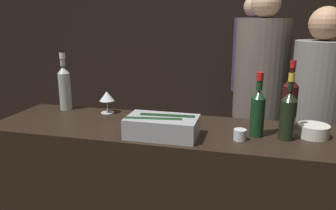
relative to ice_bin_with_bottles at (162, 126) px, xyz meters
name	(u,v)px	position (x,y,z in m)	size (l,w,h in m)	color
wall_back_chalkboard	(215,33)	(-0.01, 2.39, 0.36)	(6.40, 0.06, 2.80)	black
bar_counter	(167,206)	(-0.01, 0.14, -0.55)	(1.97, 0.55, 0.98)	black
ice_bin_with_bottles	(162,126)	(0.00, 0.00, 0.00)	(0.36, 0.20, 0.11)	#9EA0A5
bowl_white	(313,130)	(0.74, 0.18, -0.02)	(0.15, 0.15, 0.06)	silver
wine_glass	(107,97)	(-0.45, 0.32, 0.05)	(0.09, 0.09, 0.14)	silver
candle_votive	(240,135)	(0.39, 0.04, -0.03)	(0.06, 0.06, 0.05)	silver
red_wine_bottle_burgundy	(258,110)	(0.46, 0.13, 0.08)	(0.07, 0.07, 0.33)	#143319
champagne_bottle	(288,114)	(0.61, 0.11, 0.07)	(0.08, 0.08, 0.33)	black
red_wine_bottle_tall	(289,102)	(0.63, 0.27, 0.10)	(0.08, 0.08, 0.37)	#380F0F
white_wine_bottle	(65,86)	(-0.75, 0.34, 0.10)	(0.08, 0.08, 0.37)	#9EA899
person_in_hoodie	(315,119)	(0.85, 0.76, -0.13)	(0.34, 0.34, 1.64)	black
person_blond_tee	(250,75)	(0.41, 1.99, -0.05)	(0.38, 0.38, 1.78)	black
person_grey_polo	(259,96)	(0.49, 1.03, -0.05)	(0.40, 0.40, 1.77)	black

